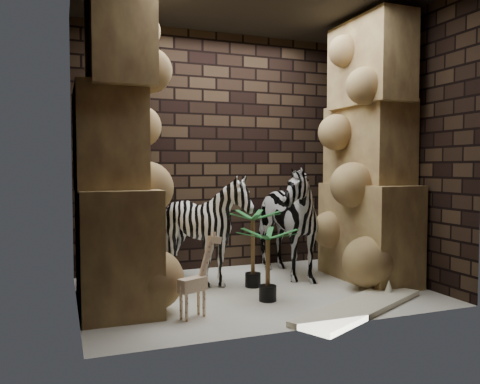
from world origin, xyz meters
name	(u,v)px	position (x,y,z in m)	size (l,w,h in m)	color
floor	(253,291)	(0.00, 0.00, 0.00)	(3.50, 3.50, 0.00)	white
wall_back	(217,151)	(0.00, 1.25, 1.50)	(3.50, 3.50, 0.00)	black
wall_front	(314,141)	(0.00, -1.25, 1.50)	(3.50, 3.50, 0.00)	black
wall_left	(75,145)	(-1.75, 0.00, 1.50)	(3.00, 3.00, 0.00)	black
wall_right	(393,150)	(1.75, 0.00, 1.50)	(3.00, 3.00, 0.00)	black
rock_pillar_left	(114,145)	(-1.40, 0.00, 1.50)	(0.68, 1.30, 3.00)	tan
rock_pillar_right	(369,149)	(1.42, 0.00, 1.50)	(0.58, 1.25, 3.00)	tan
zebra_right	(279,212)	(0.54, 0.52, 0.77)	(0.70, 1.29, 1.53)	white
zebra_left	(206,235)	(-0.40, 0.41, 0.55)	(0.98, 1.21, 1.10)	white
giraffe_toy	(193,275)	(-0.83, -0.66, 0.37)	(0.38, 0.13, 0.74)	#FDDCB4
palm_front	(253,248)	(0.06, 0.16, 0.42)	(0.36, 0.36, 0.84)	#0E4113
palm_back	(268,265)	(-0.01, -0.40, 0.35)	(0.36, 0.36, 0.71)	#0E4113
surfboard	(360,307)	(0.66, -0.96, 0.03)	(1.69, 0.41, 0.05)	#EEECCB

